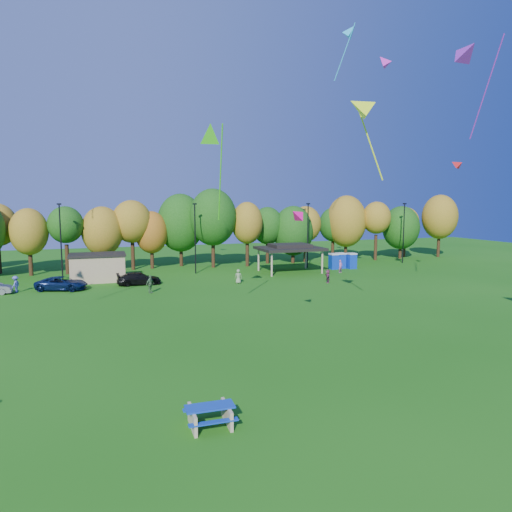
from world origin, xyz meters
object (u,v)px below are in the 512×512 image
object	(u,v)px
picnic_table	(210,414)
car_d	(139,279)
car_c	(62,283)
porta_potties	(342,261)

from	to	relation	value
picnic_table	car_d	world-z (taller)	car_d
car_c	car_d	xyz separation A→B (m)	(7.94, 0.64, -0.02)
porta_potties	picnic_table	bearing A→B (deg)	-126.08
car_c	car_d	world-z (taller)	car_c
picnic_table	car_c	xyz separation A→B (m)	(-8.01, 33.77, 0.21)
car_c	car_d	bearing A→B (deg)	-66.64
porta_potties	picnic_table	distance (m)	47.17
car_d	porta_potties	bearing A→B (deg)	-83.46
car_c	porta_potties	bearing A→B (deg)	-64.31
porta_potties	picnic_table	world-z (taller)	porta_potties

